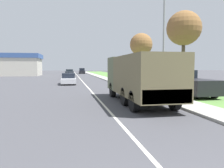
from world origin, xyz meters
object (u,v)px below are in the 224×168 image
(car_nearest_ahead, at_px, (69,79))
(car_fourth_ahead, at_px, (82,71))
(pickup_truck, at_px, (188,83))
(military_truck, at_px, (139,76))
(car_second_ahead, at_px, (69,75))
(lamp_post, at_px, (161,36))
(car_third_ahead, at_px, (69,73))

(car_nearest_ahead, relative_size, car_fourth_ahead, 1.02)
(car_nearest_ahead, relative_size, pickup_truck, 0.97)
(car_fourth_ahead, xyz_separation_m, pickup_truck, (4.81, -54.73, 0.11))
(military_truck, height_order, pickup_truck, military_truck)
(car_second_ahead, distance_m, pickup_truck, 25.82)
(lamp_post, bearing_deg, car_third_ahead, 99.08)
(car_nearest_ahead, bearing_deg, car_fourth_ahead, 84.64)
(car_third_ahead, xyz_separation_m, lamp_post, (6.40, -40.08, 3.57))
(car_nearest_ahead, xyz_separation_m, pickup_truck, (8.77, -12.58, 0.26))
(military_truck, xyz_separation_m, lamp_post, (2.40, 2.40, 2.68))
(car_third_ahead, distance_m, pickup_truck, 40.83)
(military_truck, xyz_separation_m, car_nearest_ahead, (-4.11, 15.15, -0.96))
(pickup_truck, bearing_deg, car_third_ahead, 102.24)
(car_second_ahead, height_order, lamp_post, lamp_post)
(car_nearest_ahead, height_order, car_second_ahead, same)
(car_fourth_ahead, bearing_deg, car_nearest_ahead, -95.36)
(military_truck, distance_m, car_second_ahead, 27.21)
(car_second_ahead, relative_size, car_third_ahead, 1.21)
(pickup_truck, height_order, lamp_post, lamp_post)
(car_second_ahead, height_order, pickup_truck, pickup_truck)
(military_truck, relative_size, car_second_ahead, 1.64)
(pickup_truck, xyz_separation_m, lamp_post, (-2.25, -0.17, 3.38))
(car_second_ahead, height_order, car_third_ahead, car_third_ahead)
(car_third_ahead, bearing_deg, lamp_post, -80.92)
(car_nearest_ahead, distance_m, pickup_truck, 15.33)
(car_fourth_ahead, bearing_deg, military_truck, -89.84)
(military_truck, xyz_separation_m, car_fourth_ahead, (-0.16, 57.31, -0.81))
(military_truck, bearing_deg, car_third_ahead, 95.38)
(military_truck, relative_size, car_fourth_ahead, 1.63)
(lamp_post, bearing_deg, military_truck, -134.91)
(car_fourth_ahead, bearing_deg, pickup_truck, -84.98)
(car_third_ahead, relative_size, lamp_post, 0.57)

